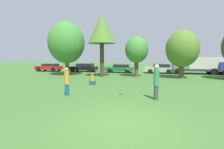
{
  "coord_description": "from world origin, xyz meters",
  "views": [
    {
      "loc": [
        0.99,
        -5.89,
        2.34
      ],
      "look_at": [
        -1.29,
        4.39,
        1.25
      ],
      "focal_mm": 27.73,
      "sensor_mm": 36.0,
      "label": 1
    }
  ],
  "objects_px": {
    "person_thrower": "(67,81)",
    "tree_0": "(67,43)",
    "person_catcher": "(156,82)",
    "parked_car_silver": "(160,68)",
    "frisbee": "(128,69)",
    "tree_2": "(137,50)",
    "tree_1": "(102,30)",
    "parked_car_red": "(49,67)",
    "tree_3": "(182,49)",
    "parked_car_black": "(84,67)",
    "parked_car_green": "(120,68)",
    "bystander_sitting": "(92,80)",
    "delivery_truck_grey": "(197,65)"
  },
  "relations": [
    {
      "from": "tree_2",
      "to": "parked_car_green",
      "type": "relative_size",
      "value": 1.13
    },
    {
      "from": "bystander_sitting",
      "to": "tree_3",
      "type": "height_order",
      "value": "tree_3"
    },
    {
      "from": "parked_car_green",
      "to": "tree_2",
      "type": "bearing_deg",
      "value": 121.48
    },
    {
      "from": "tree_3",
      "to": "parked_car_black",
      "type": "distance_m",
      "value": 14.71
    },
    {
      "from": "tree_3",
      "to": "parked_car_silver",
      "type": "bearing_deg",
      "value": 110.6
    },
    {
      "from": "tree_1",
      "to": "parked_car_red",
      "type": "bearing_deg",
      "value": 152.82
    },
    {
      "from": "person_thrower",
      "to": "person_catcher",
      "type": "xyz_separation_m",
      "value": [
        5.24,
        0.05,
        0.15
      ]
    },
    {
      "from": "parked_car_black",
      "to": "parked_car_silver",
      "type": "height_order",
      "value": "parked_car_silver"
    },
    {
      "from": "parked_car_red",
      "to": "tree_0",
      "type": "bearing_deg",
      "value": 140.5
    },
    {
      "from": "person_catcher",
      "to": "delivery_truck_grey",
      "type": "xyz_separation_m",
      "value": [
        5.86,
        15.62,
        0.25
      ]
    },
    {
      "from": "bystander_sitting",
      "to": "parked_car_black",
      "type": "height_order",
      "value": "parked_car_black"
    },
    {
      "from": "person_catcher",
      "to": "parked_car_green",
      "type": "xyz_separation_m",
      "value": [
        -4.69,
        15.41,
        -0.36
      ]
    },
    {
      "from": "tree_2",
      "to": "tree_3",
      "type": "height_order",
      "value": "tree_3"
    },
    {
      "from": "tree_0",
      "to": "parked_car_green",
      "type": "height_order",
      "value": "tree_0"
    },
    {
      "from": "parked_car_black",
      "to": "person_catcher",
      "type": "bearing_deg",
      "value": 124.14
    },
    {
      "from": "person_catcher",
      "to": "parked_car_silver",
      "type": "bearing_deg",
      "value": -94.1
    },
    {
      "from": "frisbee",
      "to": "tree_0",
      "type": "height_order",
      "value": "tree_0"
    },
    {
      "from": "parked_car_red",
      "to": "parked_car_green",
      "type": "height_order",
      "value": "parked_car_red"
    },
    {
      "from": "person_catcher",
      "to": "parked_car_silver",
      "type": "xyz_separation_m",
      "value": [
        0.96,
        15.6,
        -0.32
      ]
    },
    {
      "from": "parked_car_red",
      "to": "tree_1",
      "type": "bearing_deg",
      "value": 153.29
    },
    {
      "from": "person_thrower",
      "to": "tree_2",
      "type": "distance_m",
      "value": 11.57
    },
    {
      "from": "person_thrower",
      "to": "tree_3",
      "type": "distance_m",
      "value": 13.38
    },
    {
      "from": "bystander_sitting",
      "to": "parked_car_red",
      "type": "xyz_separation_m",
      "value": [
        -11.06,
        11.15,
        0.27
      ]
    },
    {
      "from": "tree_2",
      "to": "parked_car_red",
      "type": "height_order",
      "value": "tree_2"
    },
    {
      "from": "person_catcher",
      "to": "bystander_sitting",
      "type": "xyz_separation_m",
      "value": [
        -5.03,
        4.0,
        -0.6
      ]
    },
    {
      "from": "tree_0",
      "to": "person_thrower",
      "type": "bearing_deg",
      "value": -63.12
    },
    {
      "from": "tree_0",
      "to": "parked_car_silver",
      "type": "bearing_deg",
      "value": 23.42
    },
    {
      "from": "bystander_sitting",
      "to": "parked_car_silver",
      "type": "height_order",
      "value": "parked_car_silver"
    },
    {
      "from": "bystander_sitting",
      "to": "tree_0",
      "type": "relative_size",
      "value": 0.15
    },
    {
      "from": "bystander_sitting",
      "to": "parked_car_red",
      "type": "height_order",
      "value": "parked_car_red"
    },
    {
      "from": "tree_0",
      "to": "parked_car_red",
      "type": "height_order",
      "value": "tree_0"
    },
    {
      "from": "parked_car_black",
      "to": "parked_car_green",
      "type": "xyz_separation_m",
      "value": [
        5.78,
        -0.31,
        -0.03
      ]
    },
    {
      "from": "tree_1",
      "to": "parked_car_red",
      "type": "relative_size",
      "value": 1.7
    },
    {
      "from": "tree_2",
      "to": "parked_car_green",
      "type": "bearing_deg",
      "value": 121.01
    },
    {
      "from": "bystander_sitting",
      "to": "parked_car_red",
      "type": "distance_m",
      "value": 15.71
    },
    {
      "from": "tree_3",
      "to": "tree_2",
      "type": "bearing_deg",
      "value": 173.76
    },
    {
      "from": "person_catcher",
      "to": "tree_3",
      "type": "height_order",
      "value": "tree_3"
    },
    {
      "from": "tree_2",
      "to": "parked_car_silver",
      "type": "relative_size",
      "value": 1.19
    },
    {
      "from": "bystander_sitting",
      "to": "delivery_truck_grey",
      "type": "distance_m",
      "value": 15.94
    },
    {
      "from": "parked_car_silver",
      "to": "parked_car_green",
      "type": "bearing_deg",
      "value": 2.38
    },
    {
      "from": "parked_car_silver",
      "to": "delivery_truck_grey",
      "type": "bearing_deg",
      "value": -179.3
    },
    {
      "from": "parked_car_black",
      "to": "parked_car_green",
      "type": "bearing_deg",
      "value": 177.38
    },
    {
      "from": "person_catcher",
      "to": "frisbee",
      "type": "bearing_deg",
      "value": -3.43
    },
    {
      "from": "person_catcher",
      "to": "tree_1",
      "type": "height_order",
      "value": "tree_1"
    },
    {
      "from": "person_catcher",
      "to": "parked_car_silver",
      "type": "height_order",
      "value": "person_catcher"
    },
    {
      "from": "tree_0",
      "to": "delivery_truck_grey",
      "type": "xyz_separation_m",
      "value": [
        16.49,
        5.04,
        -2.81
      ]
    },
    {
      "from": "bystander_sitting",
      "to": "tree_1",
      "type": "xyz_separation_m",
      "value": [
        -0.82,
        5.9,
        4.97
      ]
    },
    {
      "from": "person_thrower",
      "to": "tree_0",
      "type": "height_order",
      "value": "tree_0"
    },
    {
      "from": "tree_1",
      "to": "delivery_truck_grey",
      "type": "height_order",
      "value": "tree_1"
    },
    {
      "from": "frisbee",
      "to": "parked_car_green",
      "type": "distance_m",
      "value": 15.68
    }
  ]
}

